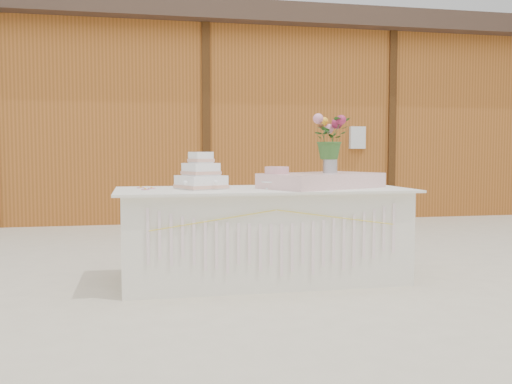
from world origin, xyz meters
The scene contains 9 objects.
ground centered at (0.00, 0.00, 0.00)m, with size 80.00×80.00×0.00m, color beige.
barn centered at (-0.01, 5.99, 1.68)m, with size 12.60×4.60×3.30m.
cake_table centered at (0.00, 0.00, 0.39)m, with size 2.40×1.00×0.77m.
wedding_cake centered at (-0.51, 0.04, 0.87)m, with size 0.44×0.44×0.30m.
pink_cake_stand centered at (0.10, -0.07, 0.87)m, with size 0.25×0.25×0.18m.
satin_runner centered at (0.50, -0.02, 0.83)m, with size 0.98×0.57×0.12m, color #FFD1CD.
flower_vase centered at (0.58, 0.01, 0.98)m, with size 0.12×0.12×0.16m, color silver.
bouquet centered at (0.58, 0.01, 1.23)m, with size 0.32×0.27×0.35m, color #315F26.
loose_flowers centered at (-0.96, 0.09, 0.78)m, with size 0.13×0.32×0.02m, color pink, non-canonical shape.
Camera 1 is at (-1.01, -4.59, 1.07)m, focal length 40.00 mm.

